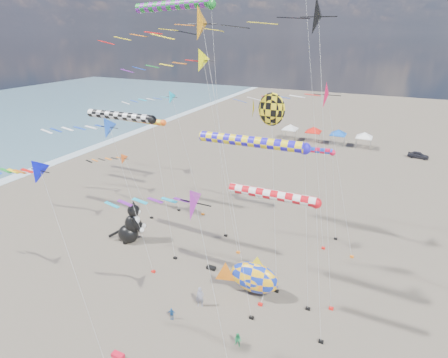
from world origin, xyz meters
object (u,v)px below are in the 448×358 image
Objects in this scene: fish_inflatable at (253,277)px; cat_inflatable at (129,222)px; child_green at (238,340)px; child_blue at (172,314)px; parked_car at (418,155)px; person_adult at (200,297)px.

cat_inflatable is at bearing 171.70° from fish_inflatable.
cat_inflatable is 15.47m from fish_inflatable.
cat_inflatable reaches higher than child_green.
child_blue is 56.04m from parked_car.
parked_car is (14.61, 47.04, -1.25)m from fish_inflatable.
fish_inflatable is at bearing 171.81° from parked_car.
fish_inflatable reaches higher than parked_car.
person_adult is 2.69m from child_blue.
parked_car is (29.91, 44.81, -1.79)m from cat_inflatable.
fish_inflatable is 49.27m from parked_car.
child_blue is at bearing -60.17° from cat_inflatable.
fish_inflatable is 5.02× the size of child_green.
fish_inflatable reaches higher than person_adult.
person_adult is 53.43m from parked_car.
parked_car is at bearing 79.86° from child_green.
cat_inflatable reaches higher than person_adult.
cat_inflatable reaches higher than fish_inflatable.
person_adult is 1.70× the size of child_blue.
cat_inflatable is at bearing 124.99° from child_blue.
child_blue is (-5.87, 0.17, -0.04)m from child_green.
parked_car is at bearing 49.65° from person_adult.
cat_inflatable is 13.08m from child_blue.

